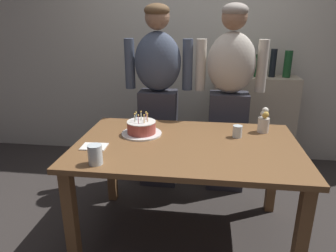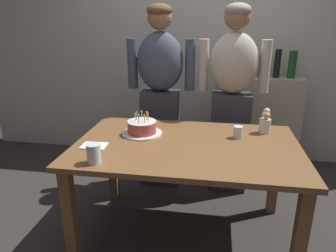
% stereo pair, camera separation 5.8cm
% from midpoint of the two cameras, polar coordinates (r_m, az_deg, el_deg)
% --- Properties ---
extents(ground_plane, '(10.00, 10.00, 0.00)m').
position_cam_midpoint_polar(ground_plane, '(2.45, 2.46, -19.46)').
color(ground_plane, '#332D2B').
extents(back_wall, '(5.20, 0.10, 2.60)m').
position_cam_midpoint_polar(back_wall, '(3.47, 5.12, 15.30)').
color(back_wall, beige).
rests_on(back_wall, ground_plane).
extents(dining_table, '(1.50, 0.96, 0.74)m').
position_cam_midpoint_polar(dining_table, '(2.11, 2.71, -5.69)').
color(dining_table, brown).
rests_on(dining_table, ground_plane).
extents(birthday_cake, '(0.29, 0.29, 0.16)m').
position_cam_midpoint_polar(birthday_cake, '(2.23, -5.70, -0.44)').
color(birthday_cake, white).
rests_on(birthday_cake, dining_table).
extents(water_glass_near, '(0.08, 0.08, 0.12)m').
position_cam_midpoint_polar(water_glass_near, '(1.82, -14.29, -5.17)').
color(water_glass_near, silver).
rests_on(water_glass_near, dining_table).
extents(water_glass_far, '(0.07, 0.07, 0.09)m').
position_cam_midpoint_polar(water_glass_far, '(2.21, 12.06, -0.99)').
color(water_glass_far, silver).
rests_on(water_glass_far, dining_table).
extents(napkin_stack, '(0.17, 0.13, 0.01)m').
position_cam_midpoint_polar(napkin_stack, '(2.07, -14.35, -3.74)').
color(napkin_stack, white).
rests_on(napkin_stack, dining_table).
extents(flower_vase, '(0.08, 0.08, 0.19)m').
position_cam_midpoint_polar(flower_vase, '(2.35, 16.72, 0.86)').
color(flower_vase, silver).
rests_on(flower_vase, dining_table).
extents(person_man_bearded, '(0.61, 0.27, 1.66)m').
position_cam_midpoint_polar(person_man_bearded, '(2.80, -2.44, 5.61)').
color(person_man_bearded, '#33333D').
rests_on(person_man_bearded, ground_plane).
extents(person_woman_cardigan, '(0.61, 0.27, 1.66)m').
position_cam_midpoint_polar(person_woman_cardigan, '(2.77, 10.70, 5.12)').
color(person_woman_cardigan, '#33333D').
rests_on(person_woman_cardigan, ground_plane).
extents(shelf_cabinet, '(0.85, 0.30, 1.27)m').
position_cam_midpoint_polar(shelf_cabinet, '(3.43, 15.04, 1.08)').
color(shelf_cabinet, tan).
rests_on(shelf_cabinet, ground_plane).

